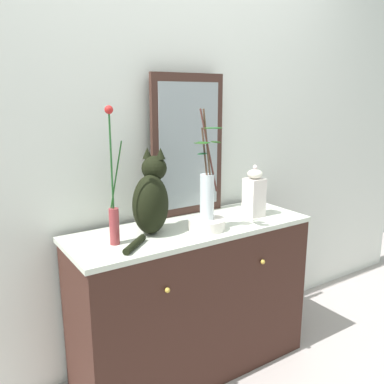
% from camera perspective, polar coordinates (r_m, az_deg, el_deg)
% --- Properties ---
extents(ground_plane, '(6.00, 6.00, 0.00)m').
position_cam_1_polar(ground_plane, '(2.46, 0.00, -23.23)').
color(ground_plane, '#A39894').
extents(wall_back, '(4.40, 0.08, 2.60)m').
position_cam_1_polar(wall_back, '(2.23, -4.30, 9.11)').
color(wall_back, silver).
rests_on(wall_back, ground_plane).
extents(sideboard, '(1.28, 0.47, 0.82)m').
position_cam_1_polar(sideboard, '(2.24, 0.00, -14.81)').
color(sideboard, '#391F19').
rests_on(sideboard, ground_plane).
extents(mirror_leaning, '(0.45, 0.03, 0.77)m').
position_cam_1_polar(mirror_leaning, '(2.22, -0.55, 6.51)').
color(mirror_leaning, '#3C231D').
rests_on(mirror_leaning, sideboard).
extents(cat_sitting, '(0.37, 0.34, 0.41)m').
position_cam_1_polar(cat_sitting, '(1.94, -5.81, -0.96)').
color(cat_sitting, black).
rests_on(cat_sitting, sideboard).
extents(vase_slim_green, '(0.08, 0.04, 0.61)m').
position_cam_1_polar(vase_slim_green, '(1.82, -11.00, -2.33)').
color(vase_slim_green, maroon).
rests_on(vase_slim_green, sideboard).
extents(bowl_porcelain, '(0.18, 0.18, 0.05)m').
position_cam_1_polar(bowl_porcelain, '(2.02, 2.09, -4.54)').
color(bowl_porcelain, white).
rests_on(bowl_porcelain, sideboard).
extents(vase_glass_clear, '(0.14, 0.17, 0.54)m').
position_cam_1_polar(vase_glass_clear, '(1.97, 2.14, 0.26)').
color(vase_glass_clear, silver).
rests_on(vase_glass_clear, bowl_porcelain).
extents(jar_lidded_porcelain, '(0.09, 0.09, 0.29)m').
position_cam_1_polar(jar_lidded_porcelain, '(2.24, 8.76, -0.20)').
color(jar_lidded_porcelain, silver).
rests_on(jar_lidded_porcelain, sideboard).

